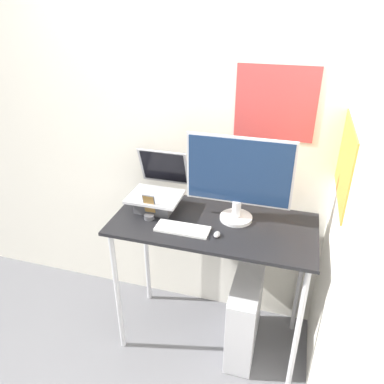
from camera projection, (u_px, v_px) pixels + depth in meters
ground_plane at (199, 370)px, 2.33m from camera, size 12.00×12.00×0.00m
wall_back at (229, 138)px, 2.26m from camera, size 6.00×0.06×2.60m
wall_side_right at (356, 203)px, 1.56m from camera, size 0.06×6.00×2.60m
desk at (213, 239)px, 2.19m from camera, size 1.16×0.55×0.92m
laptop at (157, 195)px, 2.26m from camera, size 0.31×0.33×0.33m
monitor at (238, 179)px, 2.05m from camera, size 0.59×0.19×0.50m
keyboard at (182, 229)px, 2.07m from camera, size 0.30×0.11×0.02m
mouse at (217, 234)px, 2.01m from camera, size 0.03×0.05×0.02m
cell_phone at (149, 211)px, 2.16m from camera, size 0.07×0.06×0.15m
computer_tower at (245, 314)px, 2.37m from camera, size 0.17×0.50×0.56m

